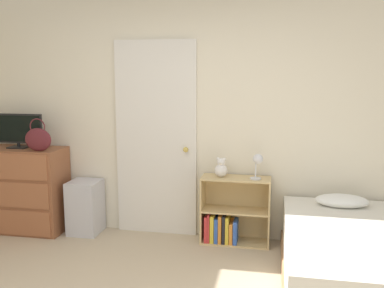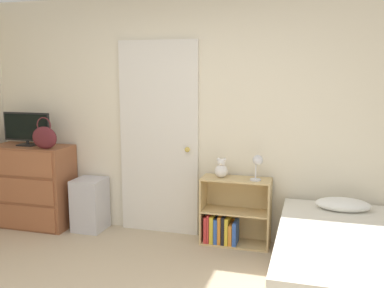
% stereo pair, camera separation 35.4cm
% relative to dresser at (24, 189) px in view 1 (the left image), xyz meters
% --- Properties ---
extents(wall_back, '(10.00, 0.06, 2.55)m').
position_rel_dresser_xyz_m(wall_back, '(1.80, 0.27, 0.81)').
color(wall_back, beige).
rests_on(wall_back, ground_plane).
extents(door_closed, '(0.88, 0.09, 2.09)m').
position_rel_dresser_xyz_m(door_closed, '(1.47, 0.22, 0.58)').
color(door_closed, silver).
rests_on(door_closed, ground_plane).
extents(dresser, '(0.91, 0.45, 0.94)m').
position_rel_dresser_xyz_m(dresser, '(0.00, 0.00, 0.00)').
color(dresser, brown).
rests_on(dresser, ground_plane).
extents(tv, '(0.58, 0.16, 0.38)m').
position_rel_dresser_xyz_m(tv, '(-0.04, 0.01, 0.66)').
color(tv, black).
rests_on(tv, dresser).
extents(handbag, '(0.30, 0.10, 0.35)m').
position_rel_dresser_xyz_m(handbag, '(0.28, -0.13, 0.60)').
color(handbag, '#591E23').
rests_on(handbag, dresser).
extents(storage_bin, '(0.33, 0.34, 0.58)m').
position_rel_dresser_xyz_m(storage_bin, '(0.70, 0.05, -0.18)').
color(storage_bin, silver).
rests_on(storage_bin, ground_plane).
extents(bookshelf, '(0.70, 0.28, 0.70)m').
position_rel_dresser_xyz_m(bookshelf, '(2.28, 0.08, -0.20)').
color(bookshelf, tan).
rests_on(bookshelf, ground_plane).
extents(teddy_bear, '(0.13, 0.13, 0.20)m').
position_rel_dresser_xyz_m(teddy_bear, '(2.19, 0.08, 0.32)').
color(teddy_bear, silver).
rests_on(teddy_bear, bookshelf).
extents(desk_lamp, '(0.13, 0.12, 0.26)m').
position_rel_dresser_xyz_m(desk_lamp, '(2.56, 0.04, 0.41)').
color(desk_lamp, silver).
rests_on(desk_lamp, bookshelf).
extents(bed, '(1.10, 1.85, 0.61)m').
position_rel_dresser_xyz_m(bed, '(3.36, -0.69, -0.22)').
color(bed, '#996B47').
rests_on(bed, ground_plane).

